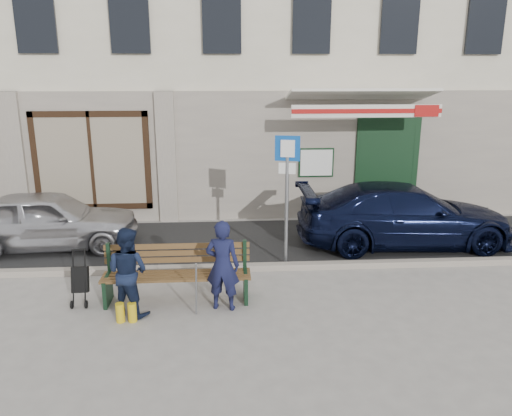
{
  "coord_description": "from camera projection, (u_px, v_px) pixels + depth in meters",
  "views": [
    {
      "loc": [
        -0.0,
        -7.32,
        3.66
      ],
      "look_at": [
        0.58,
        1.6,
        1.2
      ],
      "focal_mm": 35.0,
      "sensor_mm": 36.0,
      "label": 1
    }
  ],
  "objects": [
    {
      "name": "ground",
      "position": [
        227.0,
        307.0,
        8.01
      ],
      "size": [
        80.0,
        80.0,
        0.0
      ],
      "primitive_type": "plane",
      "color": "#9E9991",
      "rests_on": "ground"
    },
    {
      "name": "asphalt_lane",
      "position": [
        225.0,
        243.0,
        11.0
      ],
      "size": [
        60.0,
        3.2,
        0.01
      ],
      "primitive_type": "cube",
      "color": "#282828",
      "rests_on": "ground"
    },
    {
      "name": "curb",
      "position": [
        226.0,
        268.0,
        9.44
      ],
      "size": [
        60.0,
        0.18,
        0.12
      ],
      "primitive_type": "cube",
      "color": "#9E9384",
      "rests_on": "ground"
    },
    {
      "name": "building",
      "position": [
        222.0,
        25.0,
        14.83
      ],
      "size": [
        20.0,
        8.27,
        10.0
      ],
      "color": "beige",
      "rests_on": "ground"
    },
    {
      "name": "car_silver",
      "position": [
        48.0,
        220.0,
        10.52
      ],
      "size": [
        3.78,
        1.74,
        1.26
      ],
      "primitive_type": "imported",
      "rotation": [
        0.0,
        0.0,
        1.64
      ],
      "color": "silver",
      "rests_on": "ground"
    },
    {
      "name": "car_navy",
      "position": [
        404.0,
        215.0,
        10.74
      ],
      "size": [
        4.61,
        1.92,
        1.33
      ],
      "primitive_type": "imported",
      "rotation": [
        0.0,
        0.0,
        1.56
      ],
      "color": "black",
      "rests_on": "ground"
    },
    {
      "name": "parking_sign",
      "position": [
        287.0,
        181.0,
        9.33
      ],
      "size": [
        0.46,
        0.14,
        2.52
      ],
      "rotation": [
        0.0,
        0.0,
        -0.24
      ],
      "color": "gray",
      "rests_on": "ground"
    },
    {
      "name": "bench",
      "position": [
        174.0,
        275.0,
        8.11
      ],
      "size": [
        2.4,
        1.17,
        0.98
      ],
      "color": "brown",
      "rests_on": "ground"
    },
    {
      "name": "man",
      "position": [
        223.0,
        265.0,
        7.78
      ],
      "size": [
        0.6,
        0.45,
        1.47
      ],
      "primitive_type": "imported",
      "rotation": [
        0.0,
        0.0,
        2.93
      ],
      "color": "#141738",
      "rests_on": "ground"
    },
    {
      "name": "woman",
      "position": [
        128.0,
        271.0,
        7.63
      ],
      "size": [
        0.85,
        0.78,
        1.4
      ],
      "primitive_type": "imported",
      "rotation": [
        0.0,
        0.0,
        2.67
      ],
      "color": "#121B33",
      "rests_on": "ground"
    },
    {
      "name": "stroller",
      "position": [
        80.0,
        281.0,
        8.03
      ],
      "size": [
        0.26,
        0.37,
        0.9
      ],
      "rotation": [
        0.0,
        0.0,
        0.01
      ],
      "color": "black",
      "rests_on": "ground"
    }
  ]
}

